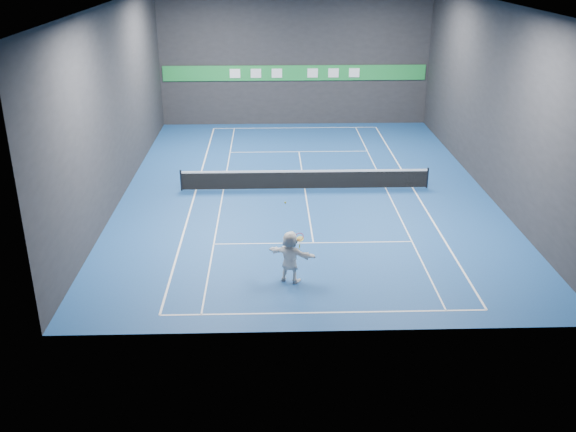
{
  "coord_description": "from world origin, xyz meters",
  "views": [
    {
      "loc": [
        -1.79,
        -30.36,
        11.29
      ],
      "look_at": [
        -1.07,
        -7.07,
        1.5
      ],
      "focal_mm": 40.0,
      "sensor_mm": 36.0,
      "label": 1
    }
  ],
  "objects_px": {
    "player": "(290,257)",
    "tennis_racket": "(300,238)",
    "tennis_ball": "(285,203)",
    "tennis_net": "(305,179)"
  },
  "relations": [
    {
      "from": "player",
      "to": "tennis_racket",
      "type": "bearing_deg",
      "value": -147.75
    },
    {
      "from": "tennis_ball",
      "to": "tennis_racket",
      "type": "bearing_deg",
      "value": -16.26
    },
    {
      "from": "player",
      "to": "tennis_racket",
      "type": "height_order",
      "value": "player"
    },
    {
      "from": "tennis_net",
      "to": "tennis_racket",
      "type": "height_order",
      "value": "tennis_racket"
    },
    {
      "from": "tennis_net",
      "to": "tennis_racket",
      "type": "relative_size",
      "value": 19.42
    },
    {
      "from": "player",
      "to": "tennis_net",
      "type": "relative_size",
      "value": 0.16
    },
    {
      "from": "tennis_ball",
      "to": "tennis_racket",
      "type": "distance_m",
      "value": 1.42
    },
    {
      "from": "player",
      "to": "tennis_ball",
      "type": "height_order",
      "value": "tennis_ball"
    },
    {
      "from": "player",
      "to": "tennis_ball",
      "type": "relative_size",
      "value": 27.08
    },
    {
      "from": "tennis_ball",
      "to": "tennis_racket",
      "type": "height_order",
      "value": "tennis_ball"
    }
  ]
}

